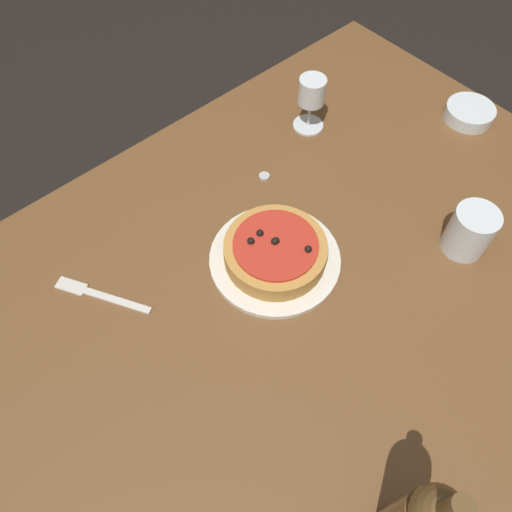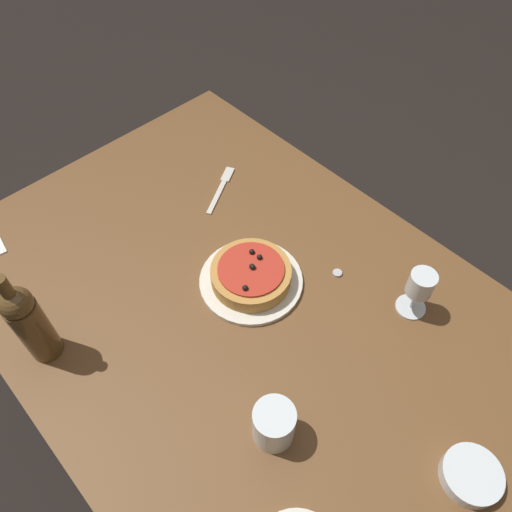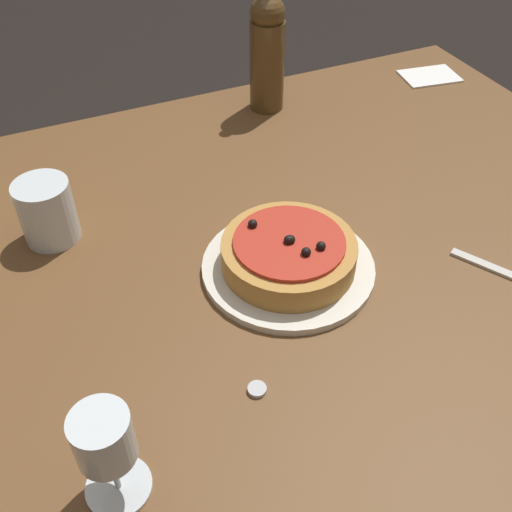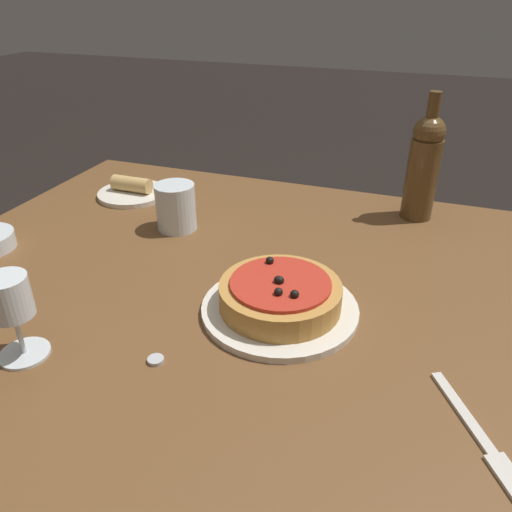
{
  "view_description": "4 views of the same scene",
  "coord_description": "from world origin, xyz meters",
  "px_view_note": "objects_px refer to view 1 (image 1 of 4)",
  "views": [
    {
      "loc": [
        -0.39,
        -0.31,
        1.55
      ],
      "look_at": [
        -0.05,
        0.08,
        0.75
      ],
      "focal_mm": 35.0,
      "sensor_mm": 36.0,
      "label": 1
    },
    {
      "loc": [
        0.52,
        -0.42,
        1.75
      ],
      "look_at": [
        -0.04,
        0.1,
        0.76
      ],
      "focal_mm": 35.0,
      "sensor_mm": 36.0,
      "label": 2
    },
    {
      "loc": [
        0.3,
        0.63,
        1.34
      ],
      "look_at": [
        0.04,
        0.06,
        0.76
      ],
      "focal_mm": 42.0,
      "sensor_mm": 36.0,
      "label": 3
    },
    {
      "loc": [
        -0.2,
        0.71,
        1.2
      ],
      "look_at": [
        0.03,
        0.05,
        0.8
      ],
      "focal_mm": 35.0,
      "sensor_mm": 36.0,
      "label": 4
    }
  ],
  "objects_px": {
    "water_cup": "(470,231)",
    "bottle_cap": "(264,176)",
    "dining_table": "(298,295)",
    "pizza": "(275,251)",
    "dinner_plate": "(275,259)",
    "fork": "(97,294)",
    "wine_glass": "(312,95)",
    "side_bowl": "(469,113)"
  },
  "relations": [
    {
      "from": "water_cup",
      "to": "bottle_cap",
      "type": "bearing_deg",
      "value": 113.52
    },
    {
      "from": "dining_table",
      "to": "pizza",
      "type": "xyz_separation_m",
      "value": [
        -0.01,
        0.06,
        0.11
      ]
    },
    {
      "from": "pizza",
      "to": "bottle_cap",
      "type": "relative_size",
      "value": 8.34
    },
    {
      "from": "dining_table",
      "to": "dinner_plate",
      "type": "height_order",
      "value": "dinner_plate"
    },
    {
      "from": "dinner_plate",
      "to": "bottle_cap",
      "type": "distance_m",
      "value": 0.22
    },
    {
      "from": "fork",
      "to": "dining_table",
      "type": "bearing_deg",
      "value": -155.47
    },
    {
      "from": "bottle_cap",
      "to": "wine_glass",
      "type": "bearing_deg",
      "value": 15.44
    },
    {
      "from": "dining_table",
      "to": "dinner_plate",
      "type": "bearing_deg",
      "value": 101.76
    },
    {
      "from": "side_bowl",
      "to": "pizza",
      "type": "bearing_deg",
      "value": 179.32
    },
    {
      "from": "dining_table",
      "to": "fork",
      "type": "xyz_separation_m",
      "value": [
        -0.32,
        0.23,
        0.08
      ]
    },
    {
      "from": "pizza",
      "to": "water_cup",
      "type": "distance_m",
      "value": 0.38
    },
    {
      "from": "dining_table",
      "to": "wine_glass",
      "type": "relative_size",
      "value": 10.72
    },
    {
      "from": "side_bowl",
      "to": "water_cup",
      "type": "bearing_deg",
      "value": -146.21
    },
    {
      "from": "dinner_plate",
      "to": "side_bowl",
      "type": "relative_size",
      "value": 2.23
    },
    {
      "from": "water_cup",
      "to": "side_bowl",
      "type": "relative_size",
      "value": 0.87
    },
    {
      "from": "dining_table",
      "to": "side_bowl",
      "type": "bearing_deg",
      "value": 4.89
    },
    {
      "from": "dinner_plate",
      "to": "fork",
      "type": "xyz_separation_m",
      "value": [
        -0.31,
        0.17,
        -0.0
      ]
    },
    {
      "from": "dinner_plate",
      "to": "fork",
      "type": "bearing_deg",
      "value": 151.36
    },
    {
      "from": "wine_glass",
      "to": "water_cup",
      "type": "relative_size",
      "value": 1.31
    },
    {
      "from": "wine_glass",
      "to": "fork",
      "type": "distance_m",
      "value": 0.64
    },
    {
      "from": "pizza",
      "to": "dining_table",
      "type": "bearing_deg",
      "value": -78.24
    },
    {
      "from": "dining_table",
      "to": "pizza",
      "type": "bearing_deg",
      "value": 101.76
    },
    {
      "from": "dining_table",
      "to": "pizza",
      "type": "relative_size",
      "value": 7.15
    },
    {
      "from": "bottle_cap",
      "to": "water_cup",
      "type": "bearing_deg",
      "value": -66.48
    },
    {
      "from": "pizza",
      "to": "side_bowl",
      "type": "xyz_separation_m",
      "value": [
        0.63,
        -0.01,
        -0.02
      ]
    },
    {
      "from": "pizza",
      "to": "fork",
      "type": "xyz_separation_m",
      "value": [
        -0.31,
        0.17,
        -0.03
      ]
    },
    {
      "from": "dinner_plate",
      "to": "dining_table",
      "type": "bearing_deg",
      "value": -78.24
    },
    {
      "from": "dining_table",
      "to": "bottle_cap",
      "type": "xyz_separation_m",
      "value": [
        0.12,
        0.24,
        0.08
      ]
    },
    {
      "from": "side_bowl",
      "to": "fork",
      "type": "xyz_separation_m",
      "value": [
        -0.94,
        0.17,
        -0.01
      ]
    },
    {
      "from": "pizza",
      "to": "wine_glass",
      "type": "bearing_deg",
      "value": 35.63
    },
    {
      "from": "dining_table",
      "to": "pizza",
      "type": "height_order",
      "value": "pizza"
    },
    {
      "from": "side_bowl",
      "to": "dinner_plate",
      "type": "bearing_deg",
      "value": 179.32
    },
    {
      "from": "dining_table",
      "to": "wine_glass",
      "type": "bearing_deg",
      "value": 43.28
    },
    {
      "from": "water_cup",
      "to": "bottle_cap",
      "type": "xyz_separation_m",
      "value": [
        -0.18,
        0.4,
        -0.05
      ]
    },
    {
      "from": "water_cup",
      "to": "side_bowl",
      "type": "bearing_deg",
      "value": 33.79
    },
    {
      "from": "pizza",
      "to": "fork",
      "type": "bearing_deg",
      "value": 151.36
    },
    {
      "from": "dining_table",
      "to": "dinner_plate",
      "type": "xyz_separation_m",
      "value": [
        -0.01,
        0.06,
        0.08
      ]
    },
    {
      "from": "dining_table",
      "to": "dinner_plate",
      "type": "distance_m",
      "value": 0.1
    },
    {
      "from": "dinner_plate",
      "to": "pizza",
      "type": "bearing_deg",
      "value": 94.46
    },
    {
      "from": "water_cup",
      "to": "side_bowl",
      "type": "height_order",
      "value": "water_cup"
    },
    {
      "from": "dining_table",
      "to": "side_bowl",
      "type": "distance_m",
      "value": 0.63
    },
    {
      "from": "pizza",
      "to": "water_cup",
      "type": "bearing_deg",
      "value": -36.15
    }
  ]
}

